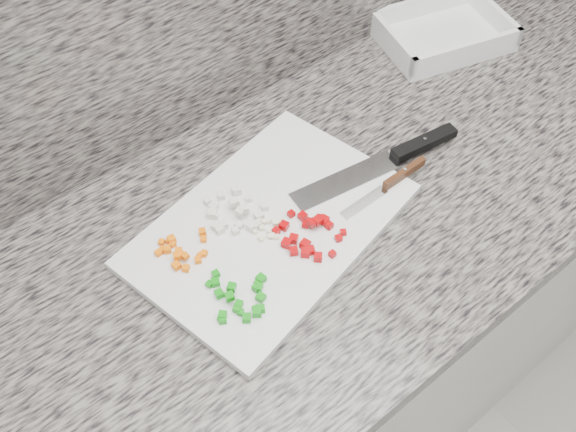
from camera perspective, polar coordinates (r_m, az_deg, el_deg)
name	(u,v)px	position (r m, az deg, el deg)	size (l,w,h in m)	color
cabinet	(301,349)	(1.45, 1.13, -11.75)	(3.92, 0.62, 0.86)	white
countertop	(305,225)	(1.06, 1.50, -0.80)	(3.96, 0.64, 0.04)	#69635C
cutting_board	(270,225)	(1.03, -1.57, -0.82)	(0.44, 0.29, 0.01)	silver
carrot_pile	(180,251)	(0.99, -9.56, -3.05)	(0.09, 0.08, 0.02)	orange
onion_pile	(235,213)	(1.03, -4.75, 0.24)	(0.10, 0.10, 0.02)	beige
green_pepper_pile	(241,299)	(0.94, -4.19, -7.35)	(0.10, 0.11, 0.02)	#0B800C
red_pepper_pile	(308,234)	(1.00, 1.81, -1.60)	(0.10, 0.11, 0.02)	#A20205
garlic_pile	(268,228)	(1.01, -1.80, -1.04)	(0.05, 0.06, 0.01)	beige
chef_knife	(398,155)	(1.13, 9.75, 5.35)	(0.33, 0.08, 0.02)	#BBBDC2
paring_knife	(394,180)	(1.09, 9.43, 3.14)	(0.19, 0.02, 0.02)	#BBBDC2
tray	(443,34)	(1.41, 13.60, 15.44)	(0.29, 0.24, 0.05)	silver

